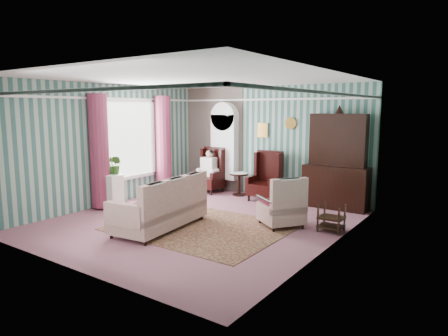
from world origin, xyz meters
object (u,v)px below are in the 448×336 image
Objects in this scene: dresser_hutch at (337,158)px; sofa at (160,201)px; seated_woman at (209,171)px; floral_armchair at (281,204)px; round_side_table at (239,184)px; coffee_table at (182,206)px; wingback_left at (209,170)px; bookcase at (224,152)px; nest_table at (331,218)px; wingback_right at (264,176)px; plant_stand at (111,191)px.

dresser_hutch is 1.13× the size of sofa.
seated_woman is 3.60m from floral_armchair.
floral_armchair is at bearing -40.86° from round_side_table.
wingback_left is at bearing 112.55° from coffee_table.
bookcase reaches higher than nest_table.
wingback_right reaches higher than seated_woman.
seated_woman reaches higher than floral_armchair.
floral_armchair is 1.10× the size of coffee_table.
bookcase reaches higher than coffee_table.
round_side_table is at bearing 9.46° from wingback_left.
coffee_table is at bearing -135.92° from dresser_hutch.
wingback_right is 0.60× the size of sofa.
dresser_hutch is 5.31m from plant_stand.
nest_table is 3.30m from sofa.
wingback_left reaches higher than floral_armchair.
round_side_table is 1.11× the size of nest_table.
plant_stand is (-4.87, -1.20, 0.13)m from nest_table.
dresser_hutch reaches higher than bookcase.
plant_stand is at bearing 69.85° from sofa.
coffee_table is (0.92, -2.22, -0.44)m from wingback_left.
bookcase is at bearing 9.06° from sofa.
floral_armchair is (-0.94, -0.23, 0.18)m from nest_table.
dresser_hutch is 2.95× the size of plant_stand.
wingback_right reaches higher than sofa.
dresser_hutch is at bearing 4.41° from seated_woman.
plant_stand is at bearing -163.05° from coffee_table.
bookcase is 1.08× the size of sofa.
wingback_right reaches higher than floral_armchair.
nest_table is (3.82, -1.94, -0.85)m from bookcase.
coffee_table is (-2.58, -2.49, -0.99)m from dresser_hutch.
wingback_right is 1.75m from seated_woman.
coffee_table is at bearing -67.45° from seated_woman.
dresser_hutch is at bearing -2.11° from bookcase.
sofa reaches higher than plant_stand.
seated_woman is 2.19× the size of nest_table.
dresser_hutch is 3.56m from seated_woman.
seated_woman is at bearing 112.55° from coffee_table.
dresser_hutch is 2.00× the size of seated_woman.
bookcase reaches higher than floral_armchair.
dresser_hutch reaches higher than plant_stand.
plant_stand is (-0.80, -2.75, -0.22)m from wingback_left.
round_side_table is at bearing -177.36° from dresser_hutch.
sofa is 1.14m from coffee_table.
sofa is at bearing -84.00° from round_side_table.
plant_stand reaches higher than coffee_table.
round_side_table is at bearing -0.41° from sofa.
dresser_hutch is 1.89× the size of wingback_right.
nest_table is at bearing -40.50° from floral_armchair.
wingback_left is 2.31× the size of nest_table.
dresser_hutch is 1.89× the size of wingback_left.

